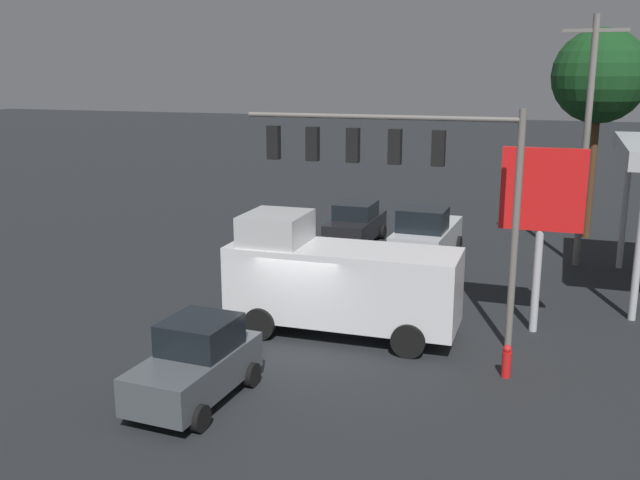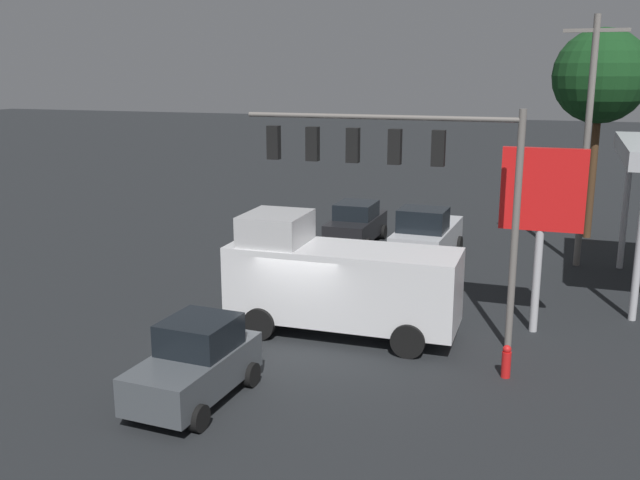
% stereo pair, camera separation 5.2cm
% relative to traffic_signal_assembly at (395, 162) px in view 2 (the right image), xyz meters
% --- Properties ---
extents(ground_plane, '(200.00, 200.00, 0.00)m').
position_rel_traffic_signal_assembly_xyz_m(ground_plane, '(2.40, 1.63, -5.18)').
color(ground_plane, black).
extents(traffic_signal_assembly, '(8.03, 0.43, 6.74)m').
position_rel_traffic_signal_assembly_xyz_m(traffic_signal_assembly, '(0.00, 0.00, 0.00)').
color(traffic_signal_assembly, slate).
rests_on(traffic_signal_assembly, ground).
extents(utility_pole, '(2.40, 0.26, 9.79)m').
position_rel_traffic_signal_assembly_xyz_m(utility_pole, '(-5.32, -9.96, 0.00)').
color(utility_pole, slate).
rests_on(utility_pole, ground).
extents(price_sign, '(2.40, 0.27, 5.57)m').
position_rel_traffic_signal_assembly_xyz_m(price_sign, '(-4.03, -1.59, -1.11)').
color(price_sign, '#B7B7BC').
rests_on(price_sign, ground).
extents(delivery_truck, '(6.84, 2.65, 3.58)m').
position_rel_traffic_signal_assembly_xyz_m(delivery_truck, '(1.56, 0.55, -3.48)').
color(delivery_truck, silver).
rests_on(delivery_truck, ground).
extents(pickup_parked, '(2.39, 5.26, 2.40)m').
position_rel_traffic_signal_assembly_xyz_m(pickup_parked, '(0.55, -8.35, -4.07)').
color(pickup_parked, silver).
rests_on(pickup_parked, ground).
extents(hatchback_crossing, '(2.12, 3.89, 1.97)m').
position_rel_traffic_signal_assembly_xyz_m(hatchback_crossing, '(3.39, 5.86, -4.23)').
color(hatchback_crossing, '#474C51').
rests_on(hatchback_crossing, ground).
extents(sedan_far, '(2.07, 4.40, 1.93)m').
position_rel_traffic_signal_assembly_xyz_m(sedan_far, '(4.16, -10.49, -4.23)').
color(sedan_far, black).
rests_on(sedan_far, ground).
extents(street_tree, '(4.26, 4.26, 9.60)m').
position_rel_traffic_signal_assembly_xyz_m(street_tree, '(-5.81, -15.38, 2.24)').
color(street_tree, '#4C331E').
rests_on(street_tree, ground).
extents(fire_hydrant, '(0.24, 0.24, 0.88)m').
position_rel_traffic_signal_assembly_xyz_m(fire_hydrant, '(-3.53, 2.12, -4.74)').
color(fire_hydrant, red).
rests_on(fire_hydrant, ground).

